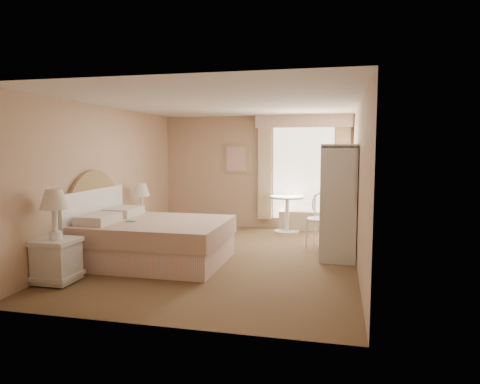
% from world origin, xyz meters
% --- Properties ---
extents(room, '(4.21, 5.51, 2.51)m').
position_xyz_m(room, '(0.00, 0.00, 1.25)').
color(room, brown).
rests_on(room, ground).
extents(window, '(2.05, 0.22, 2.51)m').
position_xyz_m(window, '(1.05, 2.65, 1.34)').
color(window, white).
rests_on(window, room).
extents(framed_art, '(0.52, 0.04, 0.62)m').
position_xyz_m(framed_art, '(-0.45, 2.71, 1.55)').
color(framed_art, tan).
rests_on(framed_art, room).
extents(bed, '(2.23, 1.75, 1.55)m').
position_xyz_m(bed, '(-1.11, -0.48, 0.37)').
color(bed, '#D39A89').
rests_on(bed, room).
extents(nightstand_near, '(0.52, 0.52, 1.25)m').
position_xyz_m(nightstand_near, '(-1.84, -1.75, 0.47)').
color(nightstand_near, silver).
rests_on(nightstand_near, room).
extents(nightstand_far, '(0.46, 0.46, 1.11)m').
position_xyz_m(nightstand_far, '(-1.84, 0.79, 0.42)').
color(nightstand_far, silver).
rests_on(nightstand_far, room).
extents(round_table, '(0.73, 0.73, 0.77)m').
position_xyz_m(round_table, '(0.75, 2.40, 0.52)').
color(round_table, white).
rests_on(round_table, room).
extents(cafe_chair, '(0.62, 0.62, 1.01)m').
position_xyz_m(cafe_chair, '(1.52, 1.20, 0.59)').
color(cafe_chair, white).
rests_on(cafe_chair, room).
extents(armoire, '(0.56, 1.12, 1.86)m').
position_xyz_m(armoire, '(1.81, 0.56, 0.77)').
color(armoire, silver).
rests_on(armoire, room).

